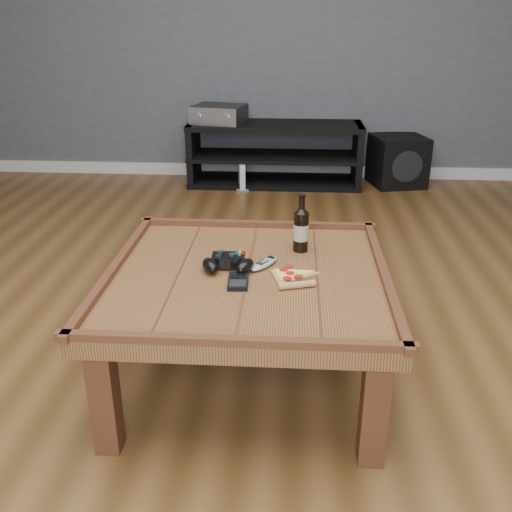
# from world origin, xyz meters

# --- Properties ---
(ground) EXTENTS (6.00, 6.00, 0.00)m
(ground) POSITION_xyz_m (0.00, 0.00, 0.00)
(ground) COLOR #4C3115
(ground) RESTS_ON ground
(wall_back) EXTENTS (5.00, 0.04, 2.70)m
(wall_back) POSITION_xyz_m (0.00, 3.00, 1.35)
(wall_back) COLOR #45464B
(wall_back) RESTS_ON ground
(baseboard) EXTENTS (5.00, 0.02, 0.10)m
(baseboard) POSITION_xyz_m (0.00, 2.99, 0.05)
(baseboard) COLOR silver
(baseboard) RESTS_ON ground
(coffee_table) EXTENTS (1.03, 1.03, 0.48)m
(coffee_table) POSITION_xyz_m (0.00, 0.00, 0.39)
(coffee_table) COLOR #502716
(coffee_table) RESTS_ON ground
(media_console) EXTENTS (1.40, 0.45, 0.50)m
(media_console) POSITION_xyz_m (0.00, 2.75, 0.25)
(media_console) COLOR black
(media_console) RESTS_ON ground
(beer_bottle) EXTENTS (0.06, 0.06, 0.23)m
(beer_bottle) POSITION_xyz_m (0.19, 0.23, 0.54)
(beer_bottle) COLOR black
(beer_bottle) RESTS_ON coffee_table
(game_controller) EXTENTS (0.21, 0.14, 0.06)m
(game_controller) POSITION_xyz_m (-0.07, 0.02, 0.48)
(game_controller) COLOR black
(game_controller) RESTS_ON coffee_table
(pizza_slice) EXTENTS (0.20, 0.26, 0.02)m
(pizza_slice) POSITION_xyz_m (0.16, -0.04, 0.46)
(pizza_slice) COLOR tan
(pizza_slice) RESTS_ON coffee_table
(smartphone) EXTENTS (0.08, 0.13, 0.02)m
(smartphone) POSITION_xyz_m (-0.03, -0.09, 0.46)
(smartphone) COLOR black
(smartphone) RESTS_ON coffee_table
(remote_control) EXTENTS (0.12, 0.16, 0.02)m
(remote_control) POSITION_xyz_m (0.06, 0.07, 0.46)
(remote_control) COLOR #9398A0
(remote_control) RESTS_ON coffee_table
(av_receiver) EXTENTS (0.45, 0.40, 0.14)m
(av_receiver) POSITION_xyz_m (-0.45, 2.75, 0.57)
(av_receiver) COLOR black
(av_receiver) RESTS_ON media_console
(subwoofer) EXTENTS (0.48, 0.48, 0.40)m
(subwoofer) POSITION_xyz_m (1.00, 2.80, 0.20)
(subwoofer) COLOR black
(subwoofer) RESTS_ON ground
(game_console) EXTENTS (0.13, 0.19, 0.21)m
(game_console) POSITION_xyz_m (-0.26, 2.57, 0.10)
(game_console) COLOR slate
(game_console) RESTS_ON ground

